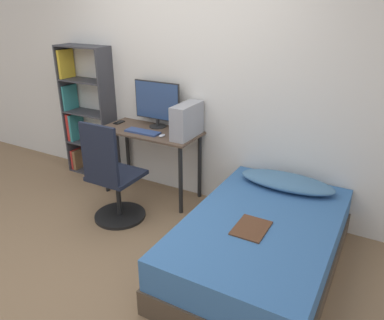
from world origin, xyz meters
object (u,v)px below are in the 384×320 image
at_px(monitor, 157,103).
at_px(pc_tower, 187,121).
at_px(office_chair, 113,184).
at_px(keyboard, 143,132).
at_px(bookshelf, 84,116).
at_px(bed, 260,245).

relative_size(monitor, pc_tower, 1.31).
bearing_deg(pc_tower, office_chair, -124.27).
bearing_deg(pc_tower, keyboard, -165.68).
xyz_separation_m(bookshelf, bed, (2.63, -0.78, -0.52)).
relative_size(bookshelf, keyboard, 4.06).
bearing_deg(bookshelf, office_chair, -35.45).
bearing_deg(monitor, pc_tower, -15.90).
bearing_deg(bookshelf, bed, -16.46).
height_order(bookshelf, bed, bookshelf).
relative_size(monitor, keyboard, 1.44).
bearing_deg(office_chair, keyboard, 91.96).
relative_size(office_chair, monitor, 1.87).
height_order(monitor, pc_tower, monitor).
relative_size(bookshelf, pc_tower, 3.70).
height_order(bookshelf, monitor, bookshelf).
bearing_deg(pc_tower, bed, -32.02).
xyz_separation_m(bed, monitor, (-1.53, 0.80, 0.82)).
distance_m(office_chair, keyboard, 0.67).
xyz_separation_m(monitor, pc_tower, (0.45, -0.13, -0.10)).
bearing_deg(bookshelf, keyboard, -11.76).
distance_m(bookshelf, keyboard, 1.09).
height_order(office_chair, pc_tower, pc_tower).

